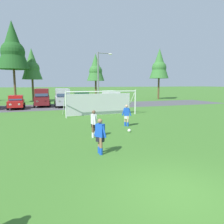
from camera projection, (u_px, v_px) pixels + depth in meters
ground_plane at (79, 118)px, 20.27m from camera, size 400.00×400.00×0.00m
parking_lot_strip at (64, 106)px, 30.33m from camera, size 52.00×8.40×0.01m
soccer_ball at (129, 130)px, 14.18m from camera, size 0.22×0.22×0.22m
soccer_goal at (100, 102)px, 21.96m from camera, size 7.49×2.24×2.57m
player_striker_near at (127, 115)px, 16.11m from camera, size 0.65×0.49×1.64m
player_midfield_center at (100, 136)px, 9.68m from camera, size 0.46×0.68×1.64m
player_defender_far at (94, 124)px, 12.78m from camera, size 0.33×0.74×1.64m
parked_car_slot_left at (16, 102)px, 27.55m from camera, size 2.04×4.20×1.72m
parked_car_slot_center_left at (42, 97)px, 30.37m from camera, size 2.45×4.93×2.52m
parked_car_slot_center at (62, 97)px, 30.14m from camera, size 2.42×4.91×2.52m
parked_car_slot_center_right at (82, 99)px, 30.37m from camera, size 2.34×4.71×2.16m
parked_car_slot_right at (111, 98)px, 32.06m from camera, size 2.33×4.70×2.16m
tree_mid_left at (13, 47)px, 34.87m from camera, size 5.04×5.04×13.44m
tree_center_back at (32, 65)px, 38.96m from camera, size 3.62×3.62×9.65m
tree_mid_right at (96, 68)px, 42.27m from camera, size 3.43×3.43×9.15m
tree_right_edge at (159, 64)px, 43.94m from camera, size 3.91×3.91×10.44m
street_lamp at (100, 80)px, 26.47m from camera, size 2.00×0.32×7.05m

